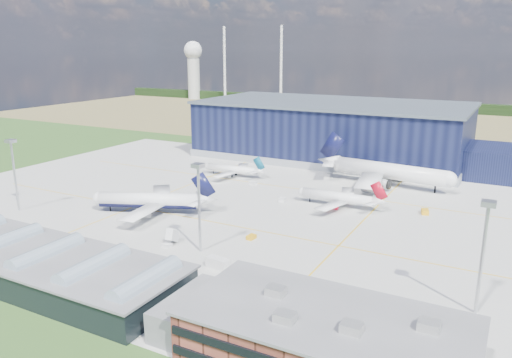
# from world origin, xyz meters

# --- Properties ---
(ground) EXTENTS (600.00, 600.00, 0.00)m
(ground) POSITION_xyz_m (0.00, 0.00, 0.00)
(ground) COLOR #2A5620
(ground) RESTS_ON ground
(apron) EXTENTS (220.00, 160.00, 0.08)m
(apron) POSITION_xyz_m (0.00, 10.00, 0.03)
(apron) COLOR #A6A5A0
(apron) RESTS_ON ground
(farmland) EXTENTS (600.00, 220.00, 0.01)m
(farmland) POSITION_xyz_m (0.00, 220.00, 0.00)
(farmland) COLOR olive
(farmland) RESTS_ON ground
(treeline) EXTENTS (600.00, 8.00, 8.00)m
(treeline) POSITION_xyz_m (0.00, 300.00, 4.00)
(treeline) COLOR black
(treeline) RESTS_ON ground
(horizon_dressing) EXTENTS (440.20, 18.00, 70.00)m
(horizon_dressing) POSITION_xyz_m (-191.30, 294.39, 34.20)
(horizon_dressing) COLOR white
(horizon_dressing) RESTS_ON ground
(hangar) EXTENTS (145.00, 62.00, 26.10)m
(hangar) POSITION_xyz_m (2.81, 94.80, 11.62)
(hangar) COLOR black
(hangar) RESTS_ON ground
(ops_building) EXTENTS (46.00, 23.00, 10.90)m
(ops_building) POSITION_xyz_m (55.01, -60.00, 4.79)
(ops_building) COLOR brown
(ops_building) RESTS_ON ground
(glass_concourse) EXTENTS (78.00, 23.00, 8.60)m
(glass_concourse) POSITION_xyz_m (-6.45, -60.00, 3.69)
(glass_concourse) COLOR black
(glass_concourse) RESTS_ON ground
(light_mast_west) EXTENTS (2.60, 2.60, 23.00)m
(light_mast_west) POSITION_xyz_m (-60.00, -30.00, 15.43)
(light_mast_west) COLOR #AFB0B6
(light_mast_west) RESTS_ON ground
(light_mast_center) EXTENTS (2.60, 2.60, 23.00)m
(light_mast_center) POSITION_xyz_m (10.00, -30.00, 15.43)
(light_mast_center) COLOR #AFB0B6
(light_mast_center) RESTS_ON ground
(light_mast_east) EXTENTS (2.60, 2.60, 23.00)m
(light_mast_east) POSITION_xyz_m (75.00, -30.00, 15.43)
(light_mast_east) COLOR #AFB0B6
(light_mast_east) RESTS_ON ground
(airliner_navy) EXTENTS (52.43, 51.97, 13.12)m
(airliner_navy) POSITION_xyz_m (-21.92, -12.00, 6.56)
(airliner_navy) COLOR white
(airliner_navy) RESTS_ON ground
(airliner_red) EXTENTS (30.72, 30.06, 9.97)m
(airliner_red) POSITION_xyz_m (28.35, 22.00, 4.99)
(airliner_red) COLOR white
(airliner_red) RESTS_ON ground
(airliner_widebody) EXTENTS (60.67, 59.63, 17.85)m
(airliner_widebody) POSITION_xyz_m (37.04, 55.00, 8.93)
(airliner_widebody) COLOR white
(airliner_widebody) RESTS_ON ground
(airliner_regional) EXTENTS (29.11, 28.55, 8.97)m
(airliner_regional) POSITION_xyz_m (-22.57, 40.00, 4.48)
(airliner_regional) COLOR white
(airliner_regional) RESTS_ON ground
(gse_tug_a) EXTENTS (3.01, 4.23, 1.61)m
(gse_tug_a) POSITION_xyz_m (-9.50, -43.94, 0.81)
(gse_tug_a) COLOR #EAA414
(gse_tug_a) RESTS_ON ground
(gse_tug_b) EXTENTS (2.06, 2.87, 1.17)m
(gse_tug_b) POSITION_xyz_m (17.48, -16.65, 0.59)
(gse_tug_b) COLOR #EAA414
(gse_tug_b) RESTS_ON ground
(gse_van_a) EXTENTS (6.00, 3.20, 2.50)m
(gse_van_a) POSITION_xyz_m (19.40, -36.39, 1.25)
(gse_van_a) COLOR silver
(gse_van_a) RESTS_ON ground
(gse_cart_a) EXTENTS (2.52, 3.31, 1.29)m
(gse_cart_a) POSITION_xyz_m (10.21, 18.35, 0.65)
(gse_cart_a) COLOR silver
(gse_cart_a) RESTS_ON ground
(gse_tug_c) EXTENTS (2.92, 3.85, 1.50)m
(gse_tug_c) POSITION_xyz_m (55.18, 27.62, 0.75)
(gse_tug_c) COLOR #EAA414
(gse_tug_c) RESTS_ON ground
(gse_cart_b) EXTENTS (3.09, 2.32, 1.22)m
(gse_cart_b) POSITION_xyz_m (-8.91, 32.82, 0.61)
(gse_cart_b) COLOR silver
(gse_cart_b) RESTS_ON ground
(gse_van_c) EXTENTS (5.44, 3.40, 2.43)m
(gse_van_c) POSITION_xyz_m (40.68, -46.00, 1.21)
(gse_van_c) COLOR silver
(gse_van_c) RESTS_ON ground
(airstair) EXTENTS (2.99, 5.03, 3.02)m
(airstair) POSITION_xyz_m (0.76, -29.48, 1.51)
(airstair) COLOR silver
(airstair) RESTS_ON ground
(car_b) EXTENTS (3.68, 2.00, 1.15)m
(car_b) POSITION_xyz_m (53.19, -48.00, 0.58)
(car_b) COLOR #99999E
(car_b) RESTS_ON ground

